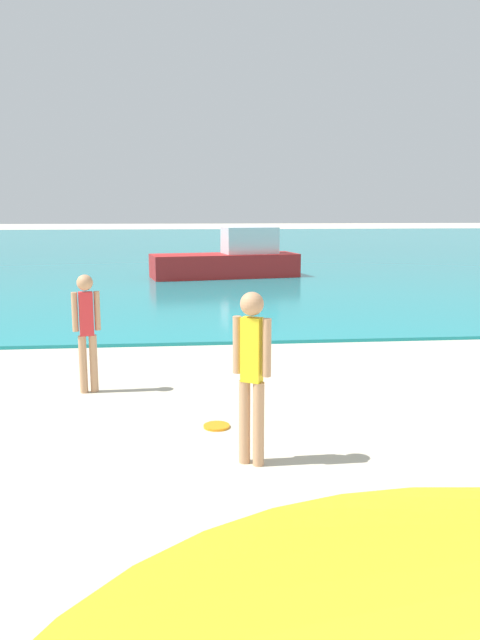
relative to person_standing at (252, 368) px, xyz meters
name	(u,v)px	position (x,y,z in m)	size (l,w,h in m)	color
water	(189,244)	(0.02, 34.96, -0.87)	(160.00, 60.00, 0.06)	teal
person_standing	(252,368)	(0.00, 0.00, 0.00)	(0.32, 0.22, 1.58)	tan
frisbee	(217,426)	(-0.26, 0.97, -0.88)	(0.28, 0.28, 0.03)	orange
person_distant	(87,326)	(-1.78, 2.41, -0.05)	(0.34, 0.20, 1.49)	tan
boat_near	(230,260)	(1.06, 15.06, -0.27)	(5.00, 2.37, 1.63)	red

